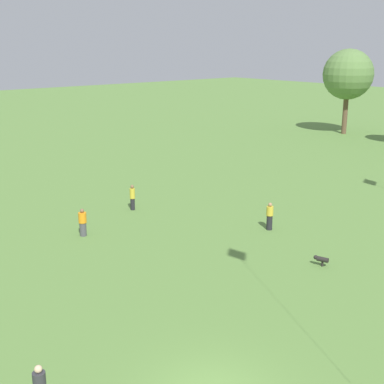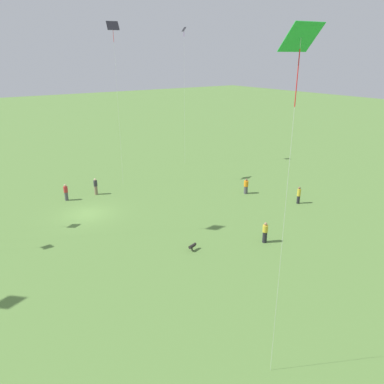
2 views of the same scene
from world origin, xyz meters
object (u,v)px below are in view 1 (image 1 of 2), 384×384
Objects in this scene: person_1 at (132,197)px; dog_0 at (321,259)px; person_3 at (83,223)px; person_2 at (270,216)px.

dog_0 is at bearing 119.00° from person_1.
person_3 is (2.38, -5.17, -0.07)m from person_1.
dog_0 is at bearing 169.05° from person_3.
person_1 reaches higher than person_2.
dog_0 is (5.47, -2.18, -0.48)m from person_2.
person_2 reaches higher than dog_0.
dog_0 is (11.91, 7.09, -0.45)m from person_3.
person_3 is at bearing 46.07° from person_1.
person_3 reaches higher than dog_0.
person_2 reaches higher than person_3.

